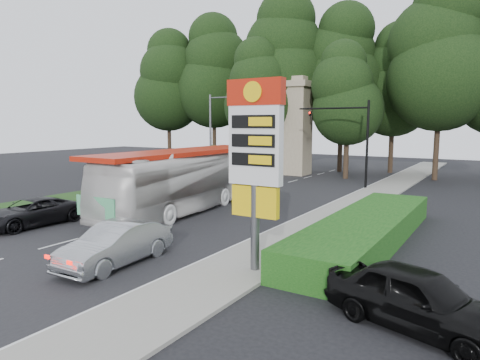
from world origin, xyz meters
The scene contains 22 objects.
ground centered at (0.00, 0.00, 0.00)m, with size 120.00×120.00×0.00m, color black.
road_surface centered at (0.00, 12.00, 0.01)m, with size 14.00×80.00×0.02m, color black.
sidewalk_right centered at (8.50, 12.00, 0.06)m, with size 3.00×80.00×0.12m, color gray.
grass_verge_left centered at (-9.50, 18.00, 0.01)m, with size 5.00×50.00×0.02m, color #193814.
hedge centered at (11.50, 8.00, 0.60)m, with size 3.00×14.00×1.20m, color #144512.
gas_station_pylon centered at (9.20, 1.99, 4.45)m, with size 2.10×0.45×6.85m.
traffic_signal_mast centered at (5.68, 24.00, 4.67)m, with size 6.10×0.35×7.20m.
streetlight_signs centered at (-6.99, 22.01, 4.44)m, with size 2.75×0.98×8.00m.
monument centered at (-2.00, 30.00, 5.10)m, with size 3.00×3.00×10.05m.
tree_far_west centered at (-22.00, 33.00, 10.68)m, with size 8.96×8.96×17.60m.
tree_west_mid centered at (-16.00, 35.00, 11.69)m, with size 9.80×9.80×19.25m.
tree_west_near centered at (-10.00, 37.00, 10.02)m, with size 8.40×8.40×16.50m.
tree_center_left centered at (-5.00, 33.00, 12.02)m, with size 10.08×10.08×19.80m.
tree_center_right centered at (1.00, 35.00, 11.02)m, with size 9.24×9.24×18.15m.
tree_east_near centered at (6.00, 37.00, 9.68)m, with size 8.12×8.12×15.95m.
tree_east_mid centered at (11.00, 33.00, 11.35)m, with size 9.52×9.52×18.70m.
tree_monument_left centered at (-6.00, 29.00, 8.68)m, with size 7.28×7.28×14.30m.
tree_monument_right centered at (3.50, 29.50, 8.01)m, with size 6.72×6.72×13.20m.
transit_bus centered at (0.06, 9.09, 1.87)m, with size 3.14×13.43×3.74m, color white.
sedan_silver centered at (4.32, -0.08, 0.80)m, with size 1.69×4.83×1.59m, color #9EA1A5.
suv_charcoal centered at (-4.28, 1.90, 0.72)m, with size 2.38×5.16×1.44m, color black.
parked_car_black centered at (14.94, 0.50, 0.83)m, with size 1.96×4.88×1.66m, color black.
Camera 1 is at (16.62, -10.91, 5.34)m, focal length 32.00 mm.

